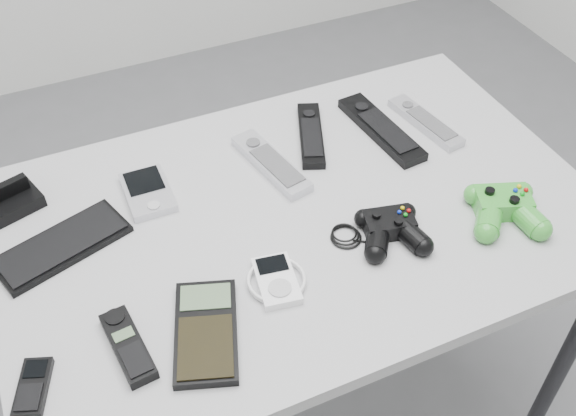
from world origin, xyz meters
name	(u,v)px	position (x,y,z in m)	size (l,w,h in m)	color
floor	(305,408)	(0.00, 0.00, 0.00)	(3.50, 3.50, 0.00)	gray
desk	(297,236)	(-0.03, 0.00, 0.66)	(1.07, 0.69, 0.72)	#AAABAD
pda_keyboard	(62,245)	(-0.43, 0.08, 0.73)	(0.23, 0.10, 0.01)	black
dock_bracket	(8,195)	(-0.50, 0.23, 0.75)	(0.10, 0.09, 0.05)	black
pda	(148,192)	(-0.26, 0.15, 0.73)	(0.08, 0.13, 0.02)	silver
remote_silver_a	(271,163)	(-0.02, 0.13, 0.73)	(0.05, 0.21, 0.02)	silver
remote_black_a	(311,134)	(0.09, 0.18, 0.73)	(0.05, 0.20, 0.02)	black
remote_black_b	(381,128)	(0.22, 0.14, 0.73)	(0.06, 0.24, 0.02)	black
remote_silver_b	(425,122)	(0.32, 0.12, 0.73)	(0.04, 0.19, 0.02)	#B6B5BC
mobile_phone	(33,387)	(-0.52, -0.17, 0.73)	(0.04, 0.09, 0.02)	black
cordless_handset	(128,346)	(-0.38, -0.16, 0.73)	(0.04, 0.14, 0.02)	black
calculator	(206,331)	(-0.27, -0.18, 0.73)	(0.09, 0.19, 0.02)	black
mp3_player	(276,280)	(-0.13, -0.14, 0.73)	(0.10, 0.10, 0.02)	white
controller_black	(391,228)	(0.09, -0.12, 0.74)	(0.21, 0.13, 0.04)	black
controller_green	(505,207)	(0.30, -0.16, 0.74)	(0.14, 0.14, 0.05)	#267E22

